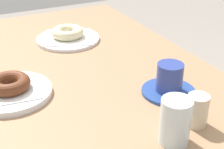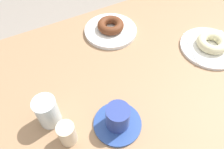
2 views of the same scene
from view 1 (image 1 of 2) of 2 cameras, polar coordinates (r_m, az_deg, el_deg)
The scene contains 10 objects.
table at distance 1.07m, azimuth -5.30°, elevation -3.18°, with size 1.22×0.77×0.71m.
plate_sugar_ring at distance 1.26m, azimuth -7.41°, elevation 5.98°, with size 0.23×0.23×0.01m, color white.
napkin_sugar_ring at distance 1.26m, azimuth -7.43°, elevation 6.27°, with size 0.17×0.17×0.00m, color white.
donut_sugar_ring at distance 1.25m, azimuth -7.48°, elevation 7.07°, with size 0.12×0.12×0.03m, color beige.
plate_chocolate_ring at distance 0.94m, azimuth -16.70°, elevation -2.94°, with size 0.22×0.22×0.02m, color white.
napkin_chocolate_ring at distance 0.93m, azimuth -16.78°, elevation -2.45°, with size 0.15×0.15×0.00m, color white.
donut_chocolate_ring at distance 0.93m, azimuth -16.93°, elevation -1.44°, with size 0.11×0.11×0.03m, color #5B2E19.
water_glass at distance 0.73m, azimuth 10.62°, elevation -7.75°, with size 0.07×0.07×0.10m, color silver.
coffee_cup at distance 0.91m, azimuth 9.64°, elevation -1.19°, with size 0.15×0.15×0.09m.
sugar_jar at distance 0.80m, azimuth 14.19°, elevation -5.87°, with size 0.05×0.05×0.08m, color beige.
Camera 1 is at (-0.86, 0.32, 1.18)m, focal length 54.19 mm.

